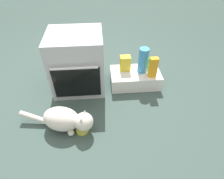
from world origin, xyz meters
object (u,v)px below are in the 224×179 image
object	(u,v)px
food_bowl	(82,129)
soda_can	(146,62)
pantry_cabinet	(135,78)
water_bottle	(143,60)
juice_carton	(153,67)
cat	(66,119)
oven	(77,62)
snack_bag	(125,63)

from	to	relation	value
food_bowl	soda_can	distance (m)	1.10
pantry_cabinet	water_bottle	xyz separation A→B (m)	(0.08, 0.01, 0.24)
food_bowl	juice_carton	world-z (taller)	juice_carton
cat	juice_carton	distance (m)	1.08
pantry_cabinet	food_bowl	xyz separation A→B (m)	(-0.62, -0.66, -0.05)
oven	soda_can	bearing A→B (deg)	6.20
food_bowl	snack_bag	distance (m)	0.91
soda_can	water_bottle	bearing A→B (deg)	-126.16
cat	snack_bag	distance (m)	0.94
food_bowl	water_bottle	distance (m)	1.01
food_bowl	cat	world-z (taller)	cat
food_bowl	water_bottle	xyz separation A→B (m)	(0.69, 0.67, 0.29)
pantry_cabinet	water_bottle	distance (m)	0.25
cat	soda_can	world-z (taller)	soda_can
juice_carton	snack_bag	xyz separation A→B (m)	(-0.29, 0.15, -0.03)
food_bowl	juice_carton	size ratio (longest dim) A/B	0.50
snack_bag	oven	bearing A→B (deg)	-175.52
cat	juice_carton	bearing A→B (deg)	46.60
food_bowl	soda_can	world-z (taller)	soda_can
juice_carton	pantry_cabinet	bearing A→B (deg)	152.28
cat	juice_carton	xyz separation A→B (m)	(0.93, 0.53, 0.16)
pantry_cabinet	snack_bag	size ratio (longest dim) A/B	3.24
pantry_cabinet	oven	bearing A→B (deg)	178.47
cat	oven	bearing A→B (deg)	98.35
pantry_cabinet	snack_bag	distance (m)	0.22
soda_can	snack_bag	bearing A→B (deg)	-170.33
cat	snack_bag	size ratio (longest dim) A/B	4.05
pantry_cabinet	juice_carton	world-z (taller)	juice_carton
soda_can	food_bowl	bearing A→B (deg)	-134.84
oven	soda_can	distance (m)	0.82
oven	pantry_cabinet	world-z (taller)	oven
oven	juice_carton	world-z (taller)	oven
oven	juice_carton	size ratio (longest dim) A/B	2.78
pantry_cabinet	cat	xyz separation A→B (m)	(-0.76, -0.62, 0.04)
oven	water_bottle	size ratio (longest dim) A/B	2.23
water_bottle	snack_bag	size ratio (longest dim) A/B	1.67
cat	pantry_cabinet	bearing A→B (deg)	56.10
cat	soda_can	xyz separation A→B (m)	(0.90, 0.72, 0.10)
oven	snack_bag	world-z (taller)	oven
pantry_cabinet	cat	distance (m)	0.98
oven	soda_can	size ratio (longest dim) A/B	5.56
soda_can	juice_carton	world-z (taller)	juice_carton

